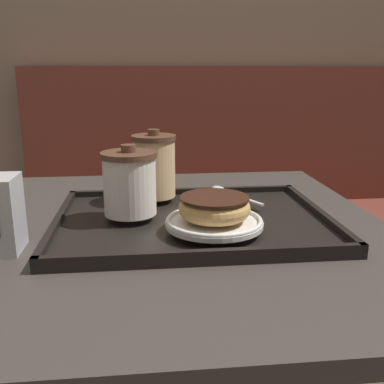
% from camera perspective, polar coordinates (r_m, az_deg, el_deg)
% --- Properties ---
extents(wall_behind, '(8.00, 0.05, 2.40)m').
position_cam_1_polar(wall_behind, '(1.91, -4.90, 21.63)').
color(wall_behind, '#7A6656').
rests_on(wall_behind, ground_plane).
extents(booth_bench, '(1.57, 0.44, 1.00)m').
position_cam_1_polar(booth_bench, '(1.82, 4.49, -6.43)').
color(booth_bench, brown).
rests_on(booth_bench, ground_plane).
extents(cafe_table, '(0.79, 0.85, 0.70)m').
position_cam_1_polar(cafe_table, '(0.91, -2.18, -14.45)').
color(cafe_table, '#38332D').
rests_on(cafe_table, ground_plane).
extents(serving_tray, '(0.50, 0.37, 0.02)m').
position_cam_1_polar(serving_tray, '(0.83, 0.00, -3.77)').
color(serving_tray, black).
rests_on(serving_tray, cafe_table).
extents(coffee_cup_front, '(0.10, 0.10, 0.13)m').
position_cam_1_polar(coffee_cup_front, '(0.81, -7.94, 1.10)').
color(coffee_cup_front, white).
rests_on(coffee_cup_front, serving_tray).
extents(coffee_cup_rear, '(0.09, 0.09, 0.14)m').
position_cam_1_polar(coffee_cup_rear, '(0.93, -4.82, 3.36)').
color(coffee_cup_rear, '#E0B784').
rests_on(coffee_cup_rear, serving_tray).
extents(plate_with_chocolate_donut, '(0.17, 0.17, 0.01)m').
position_cam_1_polar(plate_with_chocolate_donut, '(0.76, 2.83, -3.79)').
color(plate_with_chocolate_donut, white).
rests_on(plate_with_chocolate_donut, serving_tray).
extents(donut_chocolate_glazed, '(0.12, 0.12, 0.04)m').
position_cam_1_polar(donut_chocolate_glazed, '(0.75, 2.86, -1.93)').
color(donut_chocolate_glazed, tan).
rests_on(donut_chocolate_glazed, plate_with_chocolate_donut).
extents(spoon, '(0.09, 0.14, 0.01)m').
position_cam_1_polar(spoon, '(0.96, 4.24, 0.07)').
color(spoon, silver).
rests_on(spoon, serving_tray).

